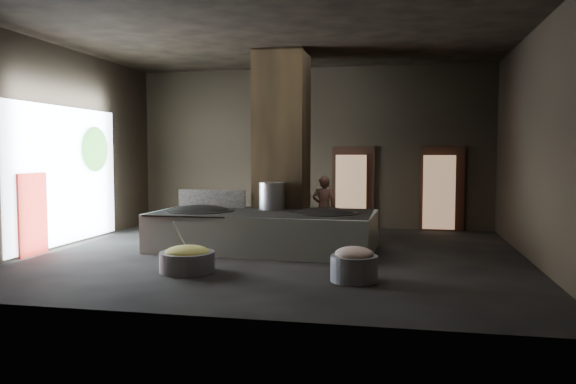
% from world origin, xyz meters
% --- Properties ---
extents(floor, '(10.00, 9.00, 0.10)m').
position_xyz_m(floor, '(0.00, 0.00, -0.05)').
color(floor, black).
rests_on(floor, ground).
extents(ceiling, '(10.00, 9.00, 0.10)m').
position_xyz_m(ceiling, '(0.00, 0.00, 4.55)').
color(ceiling, black).
rests_on(ceiling, back_wall).
extents(back_wall, '(10.00, 0.10, 4.50)m').
position_xyz_m(back_wall, '(0.00, 4.55, 2.25)').
color(back_wall, black).
rests_on(back_wall, ground).
extents(front_wall, '(10.00, 0.10, 4.50)m').
position_xyz_m(front_wall, '(0.00, -4.55, 2.25)').
color(front_wall, black).
rests_on(front_wall, ground).
extents(left_wall, '(0.10, 9.00, 4.50)m').
position_xyz_m(left_wall, '(-5.05, 0.00, 2.25)').
color(left_wall, black).
rests_on(left_wall, ground).
extents(right_wall, '(0.10, 9.00, 4.50)m').
position_xyz_m(right_wall, '(5.05, 0.00, 2.25)').
color(right_wall, black).
rests_on(right_wall, ground).
extents(pillar, '(1.20, 1.20, 4.50)m').
position_xyz_m(pillar, '(-0.30, 1.90, 2.25)').
color(pillar, black).
rests_on(pillar, ground).
extents(hearth_platform, '(4.84, 2.47, 0.83)m').
position_xyz_m(hearth_platform, '(-0.41, 0.53, 0.41)').
color(hearth_platform, silver).
rests_on(hearth_platform, ground).
extents(platform_cap, '(4.65, 2.23, 0.03)m').
position_xyz_m(platform_cap, '(-0.41, 0.53, 0.82)').
color(platform_cap, black).
rests_on(platform_cap, hearth_platform).
extents(wok_left, '(1.50, 1.50, 0.41)m').
position_xyz_m(wok_left, '(-1.86, 0.48, 0.75)').
color(wok_left, black).
rests_on(wok_left, hearth_platform).
extents(wok_left_rim, '(1.53, 1.53, 0.05)m').
position_xyz_m(wok_left_rim, '(-1.86, 0.48, 0.82)').
color(wok_left_rim, black).
rests_on(wok_left_rim, hearth_platform).
extents(wok_right, '(1.40, 1.40, 0.39)m').
position_xyz_m(wok_right, '(0.94, 0.58, 0.75)').
color(wok_right, black).
rests_on(wok_right, hearth_platform).
extents(wok_right_rim, '(1.43, 1.43, 0.05)m').
position_xyz_m(wok_right_rim, '(0.94, 0.58, 0.82)').
color(wok_right_rim, black).
rests_on(wok_right_rim, hearth_platform).
extents(stock_pot, '(0.58, 0.58, 0.62)m').
position_xyz_m(stock_pot, '(-0.36, 1.08, 1.13)').
color(stock_pot, '#A9ABB1').
rests_on(stock_pot, hearth_platform).
extents(splash_guard, '(1.65, 0.13, 0.41)m').
position_xyz_m(splash_guard, '(-1.86, 1.28, 1.03)').
color(splash_guard, black).
rests_on(splash_guard, hearth_platform).
extents(cook, '(0.58, 0.39, 1.55)m').
position_xyz_m(cook, '(0.67, 2.28, 0.77)').
color(cook, brown).
rests_on(cook, ground).
extents(veg_basin, '(1.14, 1.14, 0.36)m').
position_xyz_m(veg_basin, '(-1.19, -1.97, 0.18)').
color(veg_basin, gray).
rests_on(veg_basin, ground).
extents(veg_fill, '(0.80, 0.80, 0.25)m').
position_xyz_m(veg_fill, '(-1.19, -1.97, 0.35)').
color(veg_fill, '#89AE54').
rests_on(veg_fill, veg_basin).
extents(ladle, '(0.25, 0.33, 0.69)m').
position_xyz_m(ladle, '(-1.34, -1.82, 0.55)').
color(ladle, '#A9ABB1').
rests_on(ladle, veg_basin).
extents(meat_basin, '(0.81, 0.81, 0.43)m').
position_xyz_m(meat_basin, '(1.77, -2.11, 0.21)').
color(meat_basin, gray).
rests_on(meat_basin, ground).
extents(meat_fill, '(0.64, 0.64, 0.25)m').
position_xyz_m(meat_fill, '(1.77, -2.11, 0.45)').
color(meat_fill, tan).
rests_on(meat_fill, meat_basin).
extents(doorway_near, '(1.18, 0.08, 2.38)m').
position_xyz_m(doorway_near, '(1.20, 4.45, 1.10)').
color(doorway_near, black).
rests_on(doorway_near, ground).
extents(doorway_near_glow, '(0.85, 0.04, 2.01)m').
position_xyz_m(doorway_near_glow, '(1.14, 4.37, 1.05)').
color(doorway_near_glow, '#8C6647').
rests_on(doorway_near_glow, ground).
extents(doorway_far, '(1.18, 0.08, 2.38)m').
position_xyz_m(doorway_far, '(3.60, 4.45, 1.10)').
color(doorway_far, black).
rests_on(doorway_far, ground).
extents(doorway_far_glow, '(0.84, 0.04, 1.99)m').
position_xyz_m(doorway_far_glow, '(3.51, 4.27, 1.05)').
color(doorway_far_glow, '#8C6647').
rests_on(doorway_far_glow, ground).
extents(left_opening, '(0.04, 4.20, 3.10)m').
position_xyz_m(left_opening, '(-4.95, 0.20, 1.60)').
color(left_opening, white).
rests_on(left_opening, ground).
extents(pavilion_sliver, '(0.05, 0.90, 1.70)m').
position_xyz_m(pavilion_sliver, '(-4.88, -1.10, 0.85)').
color(pavilion_sliver, maroon).
rests_on(pavilion_sliver, ground).
extents(tree_silhouette, '(0.28, 1.10, 1.10)m').
position_xyz_m(tree_silhouette, '(-4.85, 1.30, 2.20)').
color(tree_silhouette, '#194714').
rests_on(tree_silhouette, left_opening).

